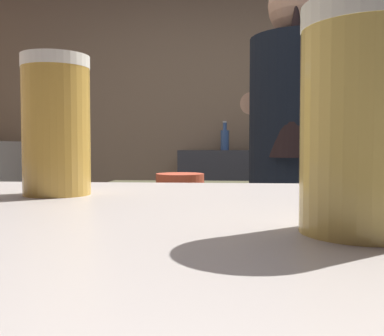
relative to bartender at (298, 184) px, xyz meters
The scene contains 10 objects.
wall_back 2.13m from the bartender, 93.64° to the left, with size 5.20×0.10×2.70m, color gray.
prep_counter 0.72m from the bartender, 64.59° to the left, with size 2.10×0.60×0.93m, color #47452F.
back_shelf 1.87m from the bartender, 93.95° to the left, with size 0.94×0.36×1.08m, color #33363F.
bartender is the anchor object (origin of this frame).
mixing_bowl 0.60m from the bartender, 138.07° to the left, with size 0.21×0.21×0.06m, color #C44B33.
chefs_knife 0.50m from the bartender, 55.23° to the left, with size 0.24×0.03×0.01m, color silver.
pint_glass_near 1.26m from the bartender, 97.78° to the right, with size 0.08×0.08×0.14m.
pint_glass_far 1.15m from the bartender, 112.58° to the right, with size 0.07×0.07×0.15m.
bottle_vinegar 1.84m from the bartender, 90.55° to the left, with size 0.07×0.07×0.25m.
bottle_hot_sauce 1.92m from the bartender, 97.51° to the left, with size 0.07×0.07×0.22m.
Camera 1 is at (-0.12, -1.41, 1.11)m, focal length 40.84 mm.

